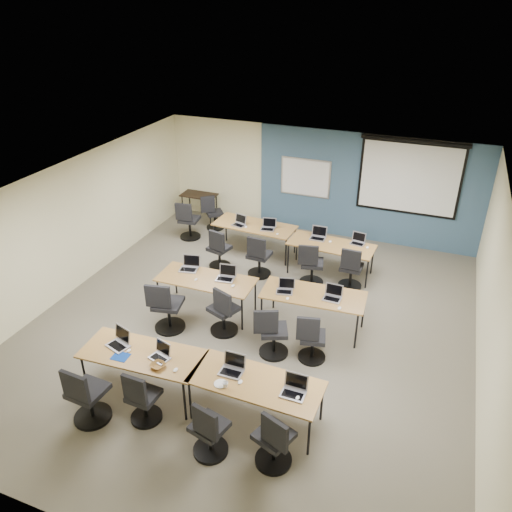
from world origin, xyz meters
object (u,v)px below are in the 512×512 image
at_px(laptop_7, 333,295).
at_px(task_chair_8, 219,252).
at_px(task_chair_0, 87,399).
at_px(laptop_1, 161,354).
at_px(whiteboard, 305,178).
at_px(task_chair_3, 274,443).
at_px(task_chair_6, 272,336).
at_px(spare_chair_b, 188,223).
at_px(laptop_0, 120,341).
at_px(laptop_6, 285,288).
at_px(spare_chair_a, 213,215).
at_px(task_chair_7, 311,341).
at_px(task_chair_4, 166,310).
at_px(task_chair_11, 351,271).
at_px(training_table_front_left, 142,355).
at_px(laptop_10, 318,236).
at_px(laptop_5, 226,276).
at_px(laptop_4, 190,266).
at_px(utility_table, 199,197).
at_px(training_table_back_right, 331,246).
at_px(laptop_11, 358,241).
at_px(task_chair_9, 259,259).
at_px(laptop_8, 239,223).
at_px(task_chair_10, 311,268).
at_px(training_table_mid_left, 206,281).
at_px(training_table_front_right, 256,384).
at_px(laptop_9, 268,227).
at_px(task_chair_5, 223,314).
at_px(training_table_mid_right, 313,296).
at_px(projector_screen, 410,173).
at_px(task_chair_1, 142,401).
at_px(training_table_back_left, 254,227).

relative_size(laptop_7, task_chair_8, 0.33).
distance_m(task_chair_0, laptop_1, 1.21).
relative_size(whiteboard, task_chair_3, 1.29).
xyz_separation_m(task_chair_6, spare_chair_b, (-3.52, 3.56, 0.00)).
height_order(laptop_0, laptop_7, laptop_0).
height_order(laptop_6, task_chair_6, task_chair_6).
bearing_deg(spare_chair_a, laptop_6, -85.97).
bearing_deg(task_chair_7, laptop_0, -163.38).
height_order(task_chair_0, task_chair_4, task_chair_4).
xyz_separation_m(task_chair_11, spare_chair_a, (-4.00, 1.62, -0.02)).
distance_m(training_table_front_left, laptop_10, 5.07).
relative_size(laptop_0, task_chair_3, 0.35).
xyz_separation_m(laptop_5, task_chair_11, (2.09, 1.71, -0.39)).
bearing_deg(laptop_4, utility_table, 102.89).
height_order(training_table_front_left, training_table_back_right, same).
bearing_deg(training_table_back_right, laptop_11, 29.06).
distance_m(laptop_5, task_chair_9, 1.53).
bearing_deg(task_chair_4, laptop_7, 8.82).
xyz_separation_m(laptop_4, utility_table, (-1.66, 3.64, -0.14)).
relative_size(laptop_8, laptop_10, 0.92).
bearing_deg(task_chair_9, task_chair_10, 6.56).
bearing_deg(laptop_6, laptop_1, -130.07).
height_order(task_chair_3, laptop_4, laptop_4).
bearing_deg(whiteboard, training_table_back_right, -58.58).
relative_size(training_table_front_left, training_table_mid_left, 1.01).
height_order(whiteboard, training_table_front_right, whiteboard).
relative_size(training_table_front_right, laptop_9, 6.02).
height_order(training_table_front_right, utility_table, utility_table).
height_order(laptop_1, task_chair_5, task_chair_5).
distance_m(training_table_front_left, laptop_8, 4.88).
distance_m(training_table_mid_left, task_chair_3, 3.85).
distance_m(training_table_mid_left, task_chair_5, 0.87).
bearing_deg(laptop_5, laptop_1, -97.08).
xyz_separation_m(laptop_9, spare_chair_b, (-2.22, 0.20, -0.38)).
height_order(training_table_mid_right, laptop_6, laptop_6).
distance_m(laptop_1, task_chair_6, 1.99).
bearing_deg(laptop_8, laptop_11, 17.44).
distance_m(task_chair_11, spare_chair_b, 4.42).
bearing_deg(laptop_9, task_chair_9, -93.96).
bearing_deg(laptop_11, task_chair_4, -121.47).
distance_m(laptop_6, utility_table, 5.25).
relative_size(laptop_6, laptop_10, 0.89).
bearing_deg(laptop_9, spare_chair_b, 163.91).
bearing_deg(training_table_mid_right, laptop_1, -127.40).
distance_m(laptop_6, task_chair_9, 1.89).
xyz_separation_m(task_chair_3, task_chair_6, (-0.80, 2.15, 0.00)).
distance_m(projector_screen, task_chair_1, 7.86).
relative_size(whiteboard, laptop_5, 3.77).
bearing_deg(laptop_7, training_table_mid_right, -178.52).
relative_size(training_table_back_left, task_chair_7, 2.01).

